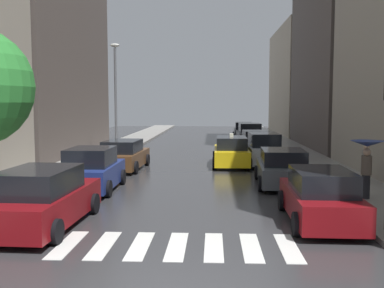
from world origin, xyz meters
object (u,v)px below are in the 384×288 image
(parked_car_left_third, at_px, (123,156))
(parked_car_left_second, at_px, (92,171))
(parked_car_left_nearest, at_px, (42,199))
(parked_car_right_sixth, at_px, (243,131))
(pedestrian_foreground, at_px, (367,155))
(pedestrian_by_kerb, at_px, (366,163))
(parked_car_right_second, at_px, (282,169))
(taxi_midroad, at_px, (231,152))
(lamp_post_left, at_px, (116,91))
(parked_car_right_third, at_px, (263,150))
(parked_car_right_fifth, at_px, (249,135))
(parked_car_right_nearest, at_px, (320,198))
(parked_car_right_fourth, at_px, (255,143))

(parked_car_left_third, bearing_deg, parked_car_left_second, -178.53)
(parked_car_left_nearest, bearing_deg, parked_car_right_sixth, -11.69)
(pedestrian_foreground, relative_size, pedestrian_by_kerb, 1.26)
(parked_car_right_second, bearing_deg, parked_car_left_nearest, 133.31)
(parked_car_left_second, bearing_deg, parked_car_right_sixth, -16.85)
(taxi_midroad, height_order, lamp_post_left, lamp_post_left)
(parked_car_left_third, distance_m, parked_car_right_third, 7.83)
(parked_car_right_fifth, bearing_deg, parked_car_right_third, 177.93)
(parked_car_left_nearest, bearing_deg, pedestrian_by_kerb, -56.78)
(parked_car_right_fifth, distance_m, lamp_post_left, 13.11)
(parked_car_right_third, height_order, pedestrian_by_kerb, parked_car_right_third)
(parked_car_left_nearest, height_order, parked_car_right_sixth, parked_car_left_nearest)
(parked_car_left_nearest, height_order, taxi_midroad, taxi_midroad)
(parked_car_right_sixth, bearing_deg, parked_car_right_second, -178.69)
(parked_car_left_second, xyz_separation_m, parked_car_right_second, (7.74, 1.39, -0.07))
(parked_car_left_nearest, bearing_deg, lamp_post_left, 7.60)
(parked_car_right_third, distance_m, parked_car_right_sixth, 18.27)
(parked_car_right_fifth, distance_m, pedestrian_foreground, 22.06)
(parked_car_left_nearest, xyz_separation_m, lamp_post_left, (-1.64, 17.10, 3.50))
(parked_car_right_fifth, height_order, lamp_post_left, lamp_post_left)
(parked_car_right_third, height_order, parked_car_right_fifth, same)
(parked_car_right_third, xyz_separation_m, parked_car_right_sixth, (0.09, 18.27, -0.07))
(parked_car_left_nearest, relative_size, parked_car_right_fifth, 1.07)
(parked_car_right_nearest, relative_size, parked_car_right_third, 1.03)
(parked_car_left_second, xyz_separation_m, parked_car_right_third, (7.65, 7.79, 0.04))
(parked_car_left_nearest, relative_size, parked_car_right_second, 1.09)
(parked_car_left_third, height_order, parked_car_right_third, parked_car_right_third)
(parked_car_left_nearest, distance_m, taxi_midroad, 13.93)
(parked_car_right_third, bearing_deg, parked_car_right_sixth, -2.16)
(parked_car_right_third, xyz_separation_m, taxi_midroad, (-1.83, -0.40, -0.07))
(parked_car_left_second, height_order, parked_car_left_third, parked_car_left_second)
(parked_car_left_nearest, height_order, lamp_post_left, lamp_post_left)
(parked_car_left_second, bearing_deg, taxi_midroad, -38.58)
(parked_car_left_nearest, bearing_deg, parked_car_left_third, 1.71)
(parked_car_right_second, xyz_separation_m, parked_car_right_fifth, (0.12, 18.80, 0.11))
(parked_car_right_fourth, height_order, taxi_midroad, taxi_midroad)
(parked_car_left_nearest, xyz_separation_m, parked_car_right_nearest, (7.91, 0.83, -0.04))
(parked_car_left_third, relative_size, parked_car_right_nearest, 1.05)
(parked_car_right_second, relative_size, lamp_post_left, 0.61)
(parked_car_right_fifth, height_order, pedestrian_foreground, pedestrian_foreground)
(pedestrian_by_kerb, bearing_deg, parked_car_left_second, -57.92)
(parked_car_right_second, height_order, pedestrian_foreground, pedestrian_foreground)
(parked_car_left_second, height_order, parked_car_right_third, parked_car_right_third)
(parked_car_left_third, height_order, lamp_post_left, lamp_post_left)
(parked_car_left_nearest, relative_size, parked_car_right_third, 1.12)
(parked_car_left_third, relative_size, pedestrian_by_kerb, 2.87)
(parked_car_left_second, height_order, parked_car_right_fifth, parked_car_right_fifth)
(parked_car_left_second, height_order, pedestrian_by_kerb, pedestrian_by_kerb)
(parked_car_right_third, distance_m, pedestrian_foreground, 9.87)
(taxi_midroad, xyz_separation_m, pedestrian_by_kerb, (5.38, -5.93, 0.22))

